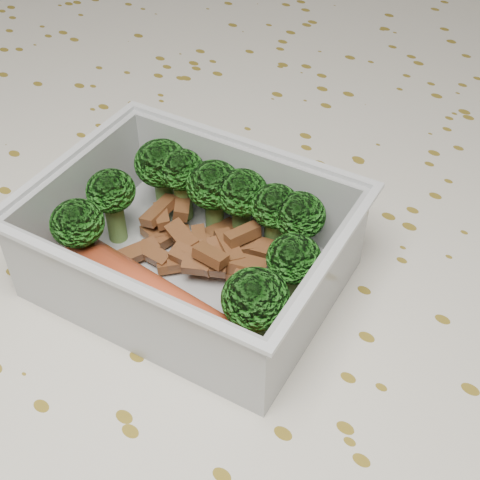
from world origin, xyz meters
The scene contains 6 objects.
dining_table centered at (0.00, 0.00, 0.67)m, with size 1.40×0.90×0.75m.
tablecloth centered at (0.00, 0.00, 0.72)m, with size 1.46×0.96×0.19m.
lunch_container centered at (-0.02, -0.03, 0.78)m, with size 0.19×0.16×0.06m.
broccoli_florets centered at (-0.02, -0.01, 0.79)m, with size 0.15×0.11×0.05m.
meat_pile centered at (-0.02, -0.02, 0.77)m, with size 0.10×0.07×0.03m.
sausage centered at (-0.01, -0.07, 0.77)m, with size 0.14×0.02×0.02m.
Camera 1 is at (0.17, -0.23, 1.04)m, focal length 50.00 mm.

